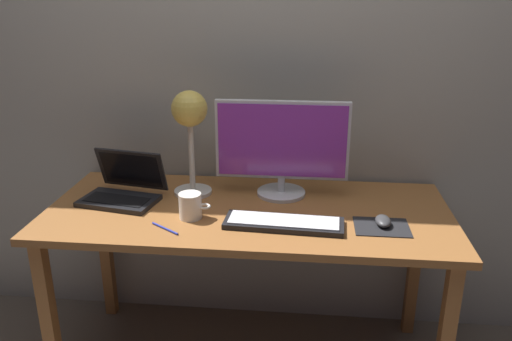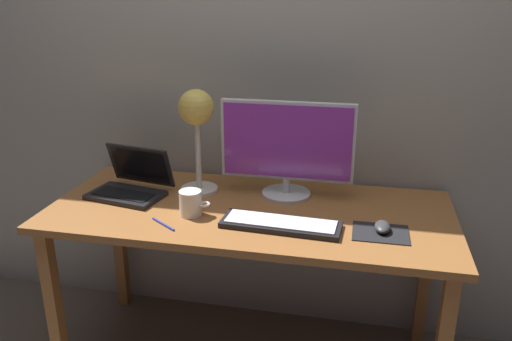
% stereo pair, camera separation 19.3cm
% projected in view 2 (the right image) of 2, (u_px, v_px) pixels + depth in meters
% --- Properties ---
extents(back_wall, '(4.80, 0.06, 2.60)m').
position_uv_depth(back_wall, '(269.00, 54.00, 2.23)').
color(back_wall, '#9E998E').
rests_on(back_wall, ground).
extents(desk, '(1.60, 0.70, 0.74)m').
position_uv_depth(desk, '(250.00, 226.00, 2.08)').
color(desk, '#935B2D').
rests_on(desk, ground).
extents(monitor, '(0.55, 0.20, 0.40)m').
position_uv_depth(monitor, '(287.00, 146.00, 2.10)').
color(monitor, silver).
rests_on(monitor, desk).
extents(keyboard_main, '(0.45, 0.17, 0.03)m').
position_uv_depth(keyboard_main, '(281.00, 224.00, 1.88)').
color(keyboard_main, black).
rests_on(keyboard_main, desk).
extents(laptop, '(0.34, 0.29, 0.20)m').
position_uv_depth(laptop, '(133.00, 181.00, 2.18)').
color(laptop, black).
rests_on(laptop, desk).
extents(desk_lamp, '(0.16, 0.16, 0.44)m').
position_uv_depth(desk_lamp, '(197.00, 118.00, 2.12)').
color(desk_lamp, beige).
rests_on(desk_lamp, desk).
extents(mousepad, '(0.20, 0.16, 0.00)m').
position_uv_depth(mousepad, '(381.00, 233.00, 1.84)').
color(mousepad, black).
rests_on(mousepad, desk).
extents(mouse, '(0.06, 0.10, 0.03)m').
position_uv_depth(mouse, '(382.00, 227.00, 1.84)').
color(mouse, '#38383A').
rests_on(mouse, mousepad).
extents(coffee_mug, '(0.12, 0.09, 0.10)m').
position_uv_depth(coffee_mug, '(191.00, 203.00, 1.97)').
color(coffee_mug, white).
rests_on(coffee_mug, desk).
extents(pen, '(0.12, 0.09, 0.01)m').
position_uv_depth(pen, '(163.00, 224.00, 1.90)').
color(pen, '#2633A5').
rests_on(pen, desk).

